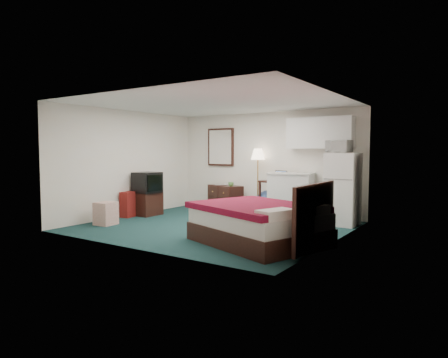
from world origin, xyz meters
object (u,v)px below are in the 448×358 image
Objects in this scene: desk at (278,198)px; tv_stand at (147,204)px; floor_lamp at (258,181)px; kitchen_counter at (291,196)px; fridge at (343,189)px; bed at (258,224)px; dresser at (225,198)px; suitcase at (128,204)px.

desk is 3.16m from tv_stand.
floor_lamp is at bearing -175.85° from desk.
kitchen_counter is at bearing 26.12° from tv_stand.
fridge is 0.74× the size of bed.
desk is 2.92m from bed.
floor_lamp reaches higher than dresser.
bed is at bearing -87.21° from kitchen_counter.
floor_lamp is at bearing 155.55° from kitchen_counter.
dresser is at bearing 151.80° from bed.
dresser is 0.64× the size of fridge.
floor_lamp reaches higher than kitchen_counter.
floor_lamp is at bearing 40.58° from tv_stand.
tv_stand is 0.47m from suitcase.
kitchen_counter reaches higher than bed.
floor_lamp is 3.18m from suitcase.
floor_lamp reaches higher than fridge.
floor_lamp is 1.90× the size of desk.
suitcase is at bearing -156.54° from fridge.
kitchen_counter reaches higher than dresser.
fridge is (3.14, -0.30, 0.42)m from dresser.
fridge is at bearing -17.45° from kitchen_counter.
fridge is (2.25, -0.43, -0.05)m from floor_lamp.
floor_lamp is 3.32m from bed.
tv_stand is at bearing -161.10° from fridge.
fridge reaches higher than dresser.
tv_stand is (-4.33, -1.33, -0.48)m from fridge.
desk reaches higher than tv_stand.
desk is at bearing 129.37° from bed.
dresser reaches higher than bed.
suitcase is at bearing -103.65° from dresser.
dresser is 1.15× the size of desk.
bed is 3.41× the size of suitcase.
dresser is 1.63× the size of suitcase.
dresser is 2.48m from suitcase.
floor_lamp is 1.09m from kitchen_counter.
dresser is 1.91m from kitchen_counter.
desk is (1.50, 0.01, 0.09)m from dresser.
kitchen_counter is at bearing -4.46° from desk.
tv_stand is (-3.10, -1.50, -0.23)m from kitchen_counter.
floor_lamp is 2.29m from fridge.
kitchen_counter reaches higher than suitcase.
floor_lamp is 0.79× the size of bed.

